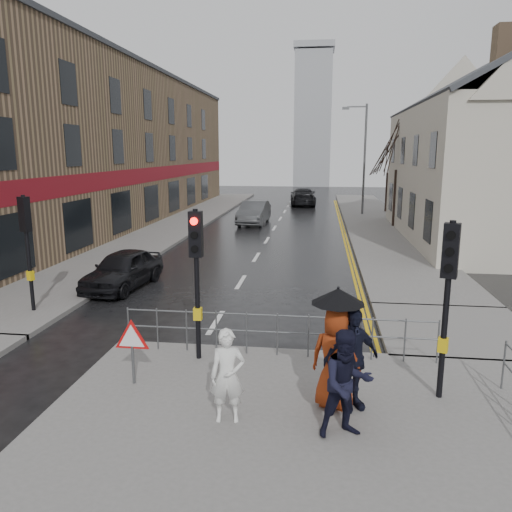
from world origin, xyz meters
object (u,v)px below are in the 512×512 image
(pedestrian_b, at_px, (347,384))
(car_parked, at_px, (123,269))
(pedestrian_with_umbrella, at_px, (336,346))
(pedestrian_a, at_px, (228,376))
(pedestrian_d, at_px, (351,359))
(car_mid, at_px, (254,213))

(pedestrian_b, xyz_separation_m, car_parked, (-7.35, 8.76, -0.38))
(pedestrian_with_umbrella, relative_size, car_parked, 0.57)
(pedestrian_a, bearing_deg, car_parked, 113.61)
(pedestrian_with_umbrella, height_order, car_parked, pedestrian_with_umbrella)
(pedestrian_b, bearing_deg, pedestrian_d, 63.79)
(car_mid, bearing_deg, pedestrian_a, -80.50)
(pedestrian_with_umbrella, distance_m, car_parked, 10.66)
(pedestrian_d, bearing_deg, car_mid, 72.46)
(pedestrian_b, distance_m, car_mid, 25.64)
(pedestrian_b, bearing_deg, pedestrian_a, 154.83)
(pedestrian_b, bearing_deg, car_parked, 111.02)
(car_mid, bearing_deg, car_parked, -95.63)
(pedestrian_d, bearing_deg, pedestrian_b, -126.39)
(pedestrian_b, relative_size, car_parked, 0.46)
(pedestrian_d, bearing_deg, pedestrian_a, 169.32)
(car_mid, bearing_deg, pedestrian_d, -75.42)
(pedestrian_d, bearing_deg, pedestrian_with_umbrella, 150.54)
(car_parked, distance_m, car_mid, 16.60)
(pedestrian_a, bearing_deg, pedestrian_with_umbrella, 12.56)
(pedestrian_a, relative_size, pedestrian_d, 0.87)
(car_parked, bearing_deg, car_mid, 88.26)
(pedestrian_with_umbrella, height_order, pedestrian_d, pedestrian_with_umbrella)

